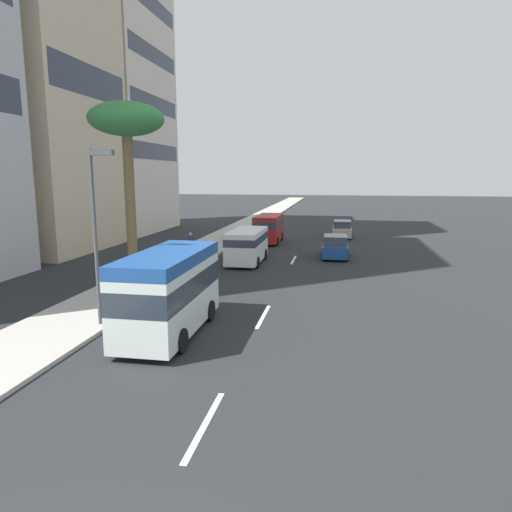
{
  "coord_description": "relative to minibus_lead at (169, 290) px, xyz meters",
  "views": [
    {
      "loc": [
        -4.0,
        -2.97,
        5.86
      ],
      "look_at": [
        17.65,
        0.89,
        1.97
      ],
      "focal_mm": 32.48,
      "sensor_mm": 36.0,
      "label": 1
    }
  ],
  "objects": [
    {
      "name": "lane_stripe_near",
      "position": [
        -5.97,
        -3.08,
        -1.68
      ],
      "size": [
        3.2,
        0.16,
        0.01
      ],
      "primitive_type": "cube",
      "color": "silver",
      "rests_on": "ground_plane"
    },
    {
      "name": "ground_plane",
      "position": [
        19.79,
        -3.08,
        -1.69
      ],
      "size": [
        198.0,
        198.0,
        0.0
      ],
      "primitive_type": "plane",
      "color": "#26282B"
    },
    {
      "name": "palm_tree",
      "position": [
        7.19,
        4.76,
        6.61
      ],
      "size": [
        3.86,
        3.86,
        9.38
      ],
      "color": "brown",
      "rests_on": "sidewalk_right"
    },
    {
      "name": "sidewalk_right",
      "position": [
        19.79,
        4.37,
        -1.61
      ],
      "size": [
        162.0,
        3.69,
        0.15
      ],
      "primitive_type": "cube",
      "color": "#B2ADA3",
      "rests_on": "ground_plane"
    },
    {
      "name": "car_fourth",
      "position": [
        28.35,
        -6.43,
        -0.93
      ],
      "size": [
        4.23,
        1.79,
        1.6
      ],
      "color": "beige",
      "rests_on": "ground_plane"
    },
    {
      "name": "van_fifth",
      "position": [
        23.85,
        -0.12,
        -0.32
      ],
      "size": [
        5.31,
        2.12,
        2.38
      ],
      "rotation": [
        0.0,
        0.0,
        3.14
      ],
      "color": "#A51E1E",
      "rests_on": "ground_plane"
    },
    {
      "name": "car_third",
      "position": [
        17.39,
        -5.9,
        -0.93
      ],
      "size": [
        4.1,
        1.85,
        1.6
      ],
      "color": "#1E478C",
      "rests_on": "ground_plane"
    },
    {
      "name": "minibus_lead",
      "position": [
        0.0,
        0.0,
        0.0
      ],
      "size": [
        6.03,
        2.29,
        3.08
      ],
      "rotation": [
        0.0,
        0.0,
        3.14
      ],
      "color": "silver",
      "rests_on": "ground_plane"
    },
    {
      "name": "pedestrian_near_lamp",
      "position": [
        14.64,
        3.96,
        -0.56
      ],
      "size": [
        0.39,
        0.36,
        1.76
      ],
      "rotation": [
        0.0,
        0.0,
        0.59
      ],
      "color": "#333338",
      "rests_on": "sidewalk_right"
    },
    {
      "name": "office_tower_far",
      "position": [
        29.64,
        18.2,
        14.39
      ],
      "size": [
        12.45,
        12.04,
        32.15
      ],
      "color": "silver",
      "rests_on": "ground_plane"
    },
    {
      "name": "lane_stripe_far",
      "position": [
        15.86,
        -3.08,
        -1.68
      ],
      "size": [
        3.2,
        0.16,
        0.01
      ],
      "primitive_type": "cube",
      "color": "silver",
      "rests_on": "ground_plane"
    },
    {
      "name": "street_lamp",
      "position": [
        0.18,
        2.81,
        2.57
      ],
      "size": [
        0.24,
        0.97,
        6.64
      ],
      "color": "#4C4C51",
      "rests_on": "sidewalk_right"
    },
    {
      "name": "van_second",
      "position": [
        14.24,
        -0.1,
        -0.41
      ],
      "size": [
        5.22,
        2.15,
        2.23
      ],
      "rotation": [
        0.0,
        0.0,
        3.14
      ],
      "color": "white",
      "rests_on": "ground_plane"
    },
    {
      "name": "lane_stripe_mid",
      "position": [
        2.66,
        -3.08,
        -1.68
      ],
      "size": [
        3.2,
        0.16,
        0.01
      ],
      "primitive_type": "cube",
      "color": "silver",
      "rests_on": "ground_plane"
    }
  ]
}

